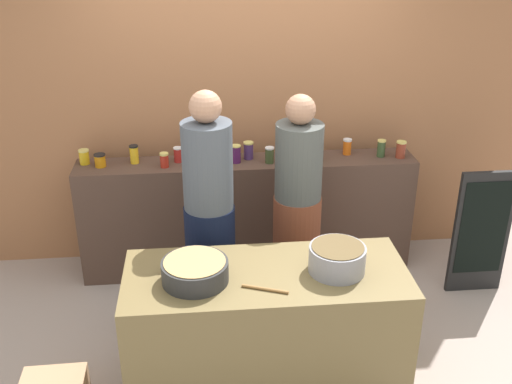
{
  "coord_description": "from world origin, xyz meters",
  "views": [
    {
      "loc": [
        -0.35,
        -3.32,
        2.78
      ],
      "look_at": [
        0.0,
        0.35,
        1.05
      ],
      "focal_mm": 42.4,
      "sensor_mm": 36.0,
      "label": 1
    }
  ],
  "objects_px": {
    "preserve_jar_1": "(100,160)",
    "cook_with_tongs": "(210,228)",
    "cook_in_cap": "(297,215)",
    "chalkboard_sign": "(481,232)",
    "preserve_jar_7": "(236,154)",
    "preserve_jar_9": "(270,155)",
    "cooking_pot_center": "(337,259)",
    "preserve_jar_0": "(84,157)",
    "preserve_jar_12": "(316,153)",
    "cooking_pot_left": "(195,271)",
    "preserve_jar_13": "(347,147)",
    "preserve_jar_8": "(248,150)",
    "preserve_jar_15": "(401,149)",
    "preserve_jar_11": "(304,153)",
    "wooden_spoon": "(265,289)",
    "preserve_jar_3": "(164,160)",
    "preserve_jar_5": "(191,154)",
    "preserve_jar_6": "(207,157)",
    "preserve_jar_14": "(381,148)",
    "preserve_jar_2": "(134,154)",
    "preserve_jar_10": "(286,156)",
    "preserve_jar_4": "(178,155)"
  },
  "relations": [
    {
      "from": "preserve_jar_1",
      "to": "preserve_jar_8",
      "type": "height_order",
      "value": "preserve_jar_8"
    },
    {
      "from": "cooking_pot_center",
      "to": "wooden_spoon",
      "type": "bearing_deg",
      "value": -159.87
    },
    {
      "from": "cook_in_cap",
      "to": "preserve_jar_5",
      "type": "bearing_deg",
      "value": 140.9
    },
    {
      "from": "preserve_jar_6",
      "to": "preserve_jar_14",
      "type": "bearing_deg",
      "value": 1.55
    },
    {
      "from": "preserve_jar_8",
      "to": "preserve_jar_13",
      "type": "xyz_separation_m",
      "value": [
        0.8,
        0.02,
        -0.01
      ]
    },
    {
      "from": "preserve_jar_5",
      "to": "preserve_jar_13",
      "type": "relative_size",
      "value": 0.81
    },
    {
      "from": "preserve_jar_13",
      "to": "preserve_jar_5",
      "type": "bearing_deg",
      "value": -179.76
    },
    {
      "from": "preserve_jar_7",
      "to": "preserve_jar_1",
      "type": "bearing_deg",
      "value": 179.05
    },
    {
      "from": "cooking_pot_center",
      "to": "preserve_jar_6",
      "type": "bearing_deg",
      "value": 118.11
    },
    {
      "from": "preserve_jar_7",
      "to": "preserve_jar_9",
      "type": "bearing_deg",
      "value": -6.99
    },
    {
      "from": "preserve_jar_11",
      "to": "preserve_jar_12",
      "type": "height_order",
      "value": "preserve_jar_11"
    },
    {
      "from": "preserve_jar_6",
      "to": "preserve_jar_8",
      "type": "distance_m",
      "value": 0.35
    },
    {
      "from": "preserve_jar_7",
      "to": "preserve_jar_11",
      "type": "height_order",
      "value": "same"
    },
    {
      "from": "cook_with_tongs",
      "to": "preserve_jar_4",
      "type": "bearing_deg",
      "value": 105.05
    },
    {
      "from": "preserve_jar_5",
      "to": "preserve_jar_14",
      "type": "relative_size",
      "value": 0.76
    },
    {
      "from": "cooking_pot_left",
      "to": "preserve_jar_8",
      "type": "bearing_deg",
      "value": 73.68
    },
    {
      "from": "preserve_jar_13",
      "to": "preserve_jar_4",
      "type": "bearing_deg",
      "value": -178.58
    },
    {
      "from": "cook_in_cap",
      "to": "chalkboard_sign",
      "type": "height_order",
      "value": "cook_in_cap"
    },
    {
      "from": "cooking_pot_center",
      "to": "preserve_jar_0",
      "type": "bearing_deg",
      "value": 138.69
    },
    {
      "from": "preserve_jar_5",
      "to": "cook_with_tongs",
      "type": "height_order",
      "value": "cook_with_tongs"
    },
    {
      "from": "preserve_jar_7",
      "to": "cook_with_tongs",
      "type": "relative_size",
      "value": 0.08
    },
    {
      "from": "preserve_jar_5",
      "to": "preserve_jar_8",
      "type": "bearing_deg",
      "value": -1.71
    },
    {
      "from": "preserve_jar_3",
      "to": "preserve_jar_14",
      "type": "relative_size",
      "value": 0.83
    },
    {
      "from": "preserve_jar_3",
      "to": "preserve_jar_14",
      "type": "bearing_deg",
      "value": 1.83
    },
    {
      "from": "cooking_pot_center",
      "to": "preserve_jar_1",
      "type": "bearing_deg",
      "value": 137.75
    },
    {
      "from": "chalkboard_sign",
      "to": "preserve_jar_15",
      "type": "bearing_deg",
      "value": 138.34
    },
    {
      "from": "preserve_jar_6",
      "to": "preserve_jar_7",
      "type": "relative_size",
      "value": 0.82
    },
    {
      "from": "preserve_jar_0",
      "to": "preserve_jar_13",
      "type": "relative_size",
      "value": 0.9
    },
    {
      "from": "preserve_jar_7",
      "to": "wooden_spoon",
      "type": "relative_size",
      "value": 0.53
    },
    {
      "from": "preserve_jar_12",
      "to": "cooking_pot_center",
      "type": "xyz_separation_m",
      "value": [
        -0.12,
        -1.37,
        -0.13
      ]
    },
    {
      "from": "preserve_jar_6",
      "to": "cooking_pot_left",
      "type": "xyz_separation_m",
      "value": [
        -0.1,
        -1.4,
        -0.14
      ]
    },
    {
      "from": "preserve_jar_4",
      "to": "cook_with_tongs",
      "type": "bearing_deg",
      "value": -74.95
    },
    {
      "from": "preserve_jar_7",
      "to": "cooking_pot_left",
      "type": "bearing_deg",
      "value": -103.26
    },
    {
      "from": "preserve_jar_13",
      "to": "cooking_pot_center",
      "type": "xyz_separation_m",
      "value": [
        -0.4,
        -1.49,
        -0.13
      ]
    },
    {
      "from": "preserve_jar_9",
      "to": "cooking_pot_center",
      "type": "xyz_separation_m",
      "value": [
        0.24,
        -1.36,
        -0.13
      ]
    },
    {
      "from": "preserve_jar_5",
      "to": "preserve_jar_9",
      "type": "relative_size",
      "value": 0.82
    },
    {
      "from": "preserve_jar_8",
      "to": "preserve_jar_14",
      "type": "xyz_separation_m",
      "value": [
        1.07,
        -0.06,
        -0.0
      ]
    },
    {
      "from": "preserve_jar_8",
      "to": "preserve_jar_13",
      "type": "bearing_deg",
      "value": 1.35
    },
    {
      "from": "preserve_jar_8",
      "to": "preserve_jar_11",
      "type": "xyz_separation_m",
      "value": [
        0.43,
        -0.1,
        0.0
      ]
    },
    {
      "from": "preserve_jar_1",
      "to": "preserve_jar_15",
      "type": "distance_m",
      "value": 2.37
    },
    {
      "from": "preserve_jar_2",
      "to": "preserve_jar_10",
      "type": "xyz_separation_m",
      "value": [
        1.19,
        -0.1,
        -0.02
      ]
    },
    {
      "from": "preserve_jar_0",
      "to": "preserve_jar_2",
      "type": "distance_m",
      "value": 0.39
    },
    {
      "from": "preserve_jar_11",
      "to": "cook_in_cap",
      "type": "bearing_deg",
      "value": -103.88
    },
    {
      "from": "preserve_jar_11",
      "to": "wooden_spoon",
      "type": "distance_m",
      "value": 1.62
    },
    {
      "from": "preserve_jar_2",
      "to": "preserve_jar_5",
      "type": "distance_m",
      "value": 0.44
    },
    {
      "from": "preserve_jar_12",
      "to": "preserve_jar_8",
      "type": "bearing_deg",
      "value": 169.89
    },
    {
      "from": "preserve_jar_3",
      "to": "cooking_pot_center",
      "type": "xyz_separation_m",
      "value": [
        1.06,
        -1.36,
        -0.13
      ]
    },
    {
      "from": "preserve_jar_1",
      "to": "cook_with_tongs",
      "type": "distance_m",
      "value": 1.15
    },
    {
      "from": "preserve_jar_12",
      "to": "cook_with_tongs",
      "type": "bearing_deg",
      "value": -139.34
    },
    {
      "from": "preserve_jar_3",
      "to": "cooking_pot_center",
      "type": "height_order",
      "value": "preserve_jar_3"
    }
  ]
}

